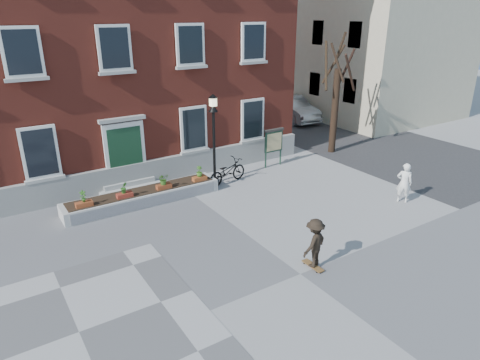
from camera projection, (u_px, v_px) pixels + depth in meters
ground at (300, 274)px, 12.40m from camera, size 100.00×100.00×0.00m
checker_patch at (79, 332)px, 10.14m from camera, size 6.00×6.00×0.01m
bicycle at (227, 171)px, 18.78m from camera, size 2.16×1.12×1.08m
parked_car at (292, 108)px, 29.62m from camera, size 2.29×5.16×1.65m
bystander at (404, 183)px, 16.82m from camera, size 0.68×0.70×1.62m
brick_building at (79, 29)px, 19.97m from camera, size 18.40×10.85×12.60m
planter_assembly at (144, 196)px, 16.88m from camera, size 6.20×1.12×1.15m
bare_tree at (336, 100)px, 22.17m from camera, size 1.83×1.83×6.16m
side_street at (316, 12)px, 34.35m from camera, size 15.20×36.00×14.50m
lamp_post at (214, 127)px, 18.08m from camera, size 0.40×0.40×3.93m
notice_board at (274, 141)px, 20.57m from camera, size 1.10×0.16×1.87m
skateboarder at (315, 243)px, 12.42m from camera, size 1.09×0.81×1.58m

